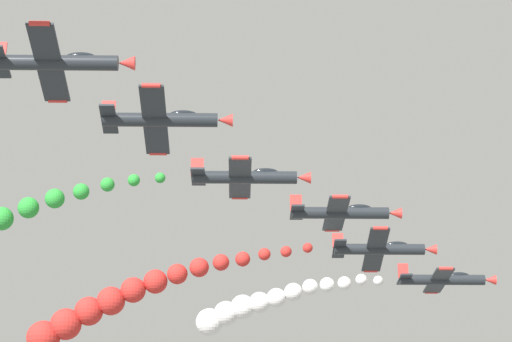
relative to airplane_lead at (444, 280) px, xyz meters
name	(u,v)px	position (x,y,z in m)	size (l,w,h in m)	color
airplane_lead	(444,280)	(0.00, 0.00, 0.00)	(9.57, 10.35, 2.34)	#23282D
smoke_trail_lead	(252,306)	(-2.48, -20.27, -2.44)	(5.91, 19.91, 5.93)	white
airplane_left_inner	(381,249)	(7.79, -7.57, 1.24)	(9.41, 10.35, 3.05)	#23282D
smoke_trail_left_inner	(109,305)	(7.31, -34.47, -4.46)	(3.43, 28.00, 11.06)	red
airplane_right_inner	(342,213)	(16.37, -12.20, 2.43)	(9.57, 10.35, 2.34)	#23282D
airplane_left_outer	(247,177)	(24.37, -21.12, 3.18)	(9.56, 10.35, 2.35)	#23282D
airplane_right_outer	(162,120)	(34.08, -27.82, 4.65)	(9.37, 10.35, 3.13)	#23282D
airplane_trailing	(57,62)	(42.69, -34.78, 5.59)	(9.43, 10.35, 3.01)	#23282D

